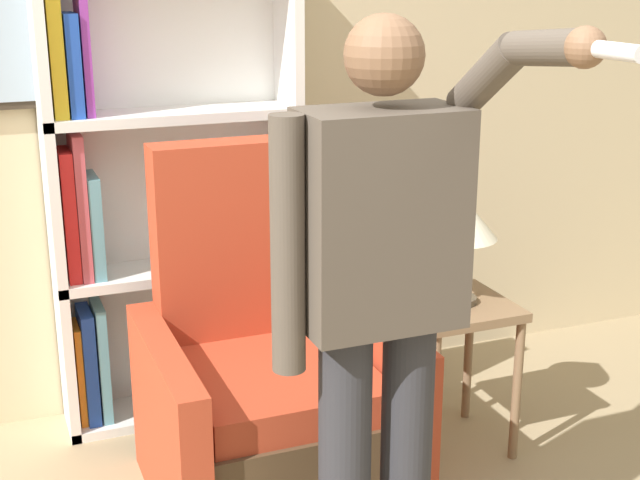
% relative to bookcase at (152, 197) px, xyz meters
% --- Properties ---
extents(wall_back, '(8.00, 0.11, 2.80)m').
position_rel_bookcase_xyz_m(wall_back, '(-0.09, 0.16, 0.44)').
color(wall_back, beige).
rests_on(wall_back, ground_plane).
extents(bookcase, '(1.02, 0.28, 1.94)m').
position_rel_bookcase_xyz_m(bookcase, '(0.00, 0.00, 0.00)').
color(bookcase, white).
rests_on(bookcase, ground_plane).
extents(armchair, '(0.87, 0.85, 1.26)m').
position_rel_bookcase_xyz_m(armchair, '(0.25, -0.72, -0.58)').
color(armchair, '#4C3823').
rests_on(armchair, ground_plane).
extents(person_standing, '(0.58, 0.78, 1.75)m').
position_rel_bookcase_xyz_m(person_standing, '(0.32, -1.47, 0.05)').
color(person_standing, '#2D2D33').
rests_on(person_standing, ground_plane).
extents(side_table, '(0.42, 0.42, 0.62)m').
position_rel_bookcase_xyz_m(side_table, '(1.02, -0.71, -0.46)').
color(side_table, '#846647').
rests_on(side_table, ground_plane).
extents(table_lamp, '(0.29, 0.29, 0.43)m').
position_rel_bookcase_xyz_m(table_lamp, '(1.02, -0.71, -0.02)').
color(table_lamp, '#4C4233').
rests_on(table_lamp, side_table).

